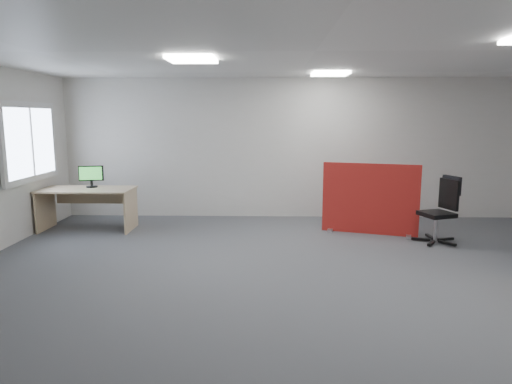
{
  "coord_description": "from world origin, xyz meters",
  "views": [
    {
      "loc": [
        -0.54,
        -5.39,
        1.96
      ],
      "look_at": [
        -0.69,
        0.41,
        1.0
      ],
      "focal_mm": 32.0,
      "sensor_mm": 36.0,
      "label": 1
    }
  ],
  "objects_px": {
    "red_divider": "(370,200)",
    "second_desk": "(88,198)",
    "office_chair": "(443,206)",
    "monitor_second": "(91,175)"
  },
  "relations": [
    {
      "from": "red_divider",
      "to": "second_desk",
      "type": "bearing_deg",
      "value": -165.11
    },
    {
      "from": "office_chair",
      "to": "second_desk",
      "type": "bearing_deg",
      "value": 153.58
    },
    {
      "from": "office_chair",
      "to": "red_divider",
      "type": "bearing_deg",
      "value": 133.96
    },
    {
      "from": "red_divider",
      "to": "monitor_second",
      "type": "height_order",
      "value": "red_divider"
    },
    {
      "from": "red_divider",
      "to": "office_chair",
      "type": "relative_size",
      "value": 1.49
    },
    {
      "from": "red_divider",
      "to": "monitor_second",
      "type": "bearing_deg",
      "value": -166.53
    },
    {
      "from": "second_desk",
      "to": "office_chair",
      "type": "height_order",
      "value": "office_chair"
    },
    {
      "from": "monitor_second",
      "to": "office_chair",
      "type": "distance_m",
      "value": 5.92
    },
    {
      "from": "second_desk",
      "to": "office_chair",
      "type": "distance_m",
      "value": 5.92
    },
    {
      "from": "second_desk",
      "to": "office_chair",
      "type": "xyz_separation_m",
      "value": [
        5.88,
        -0.7,
        0.03
      ]
    }
  ]
}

